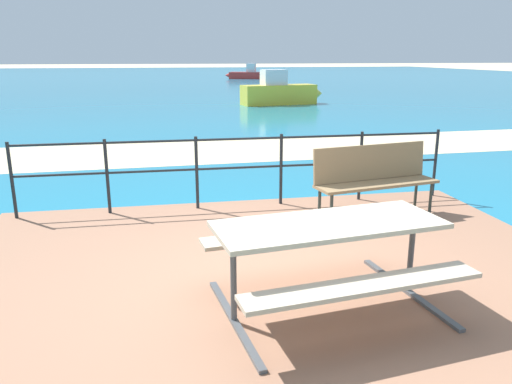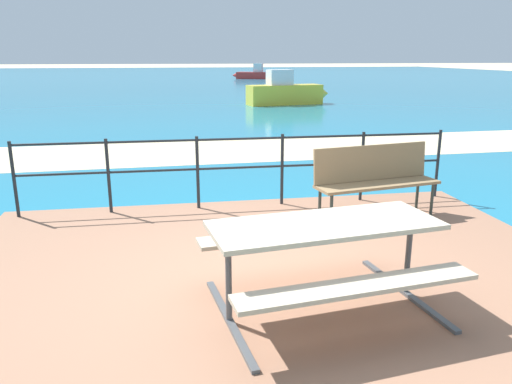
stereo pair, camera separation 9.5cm
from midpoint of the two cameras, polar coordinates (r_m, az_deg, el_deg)
name	(u,v)px [view 1 (the left image)]	position (r m, az deg, el deg)	size (l,w,h in m)	color
ground_plane	(277,281)	(4.91, 1.85, -10.16)	(240.00, 240.00, 0.00)	beige
patio_paving	(277,279)	(4.89, 1.86, -9.85)	(6.40, 5.20, 0.06)	#996B51
sea_water	(173,80)	(44.38, -9.54, 12.47)	(90.00, 90.00, 0.01)	teal
beach_strip	(210,151)	(11.41, -5.56, 4.67)	(54.00, 2.89, 0.01)	beige
picnic_table	(329,242)	(4.12, 7.63, -5.69)	(2.03, 1.66, 0.75)	#BCAD93
park_bench	(374,175)	(6.60, 12.92, 1.95)	(1.70, 0.72, 0.94)	#8C704C
railing_fence	(239,162)	(6.89, -2.30, 3.43)	(5.94, 0.04, 1.00)	#1E2328
boat_near	(248,74)	(46.34, -1.00, 13.29)	(3.91, 2.33, 1.37)	red
boat_mid	(281,92)	(22.29, 2.79, 11.30)	(3.86, 1.55, 1.49)	yellow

